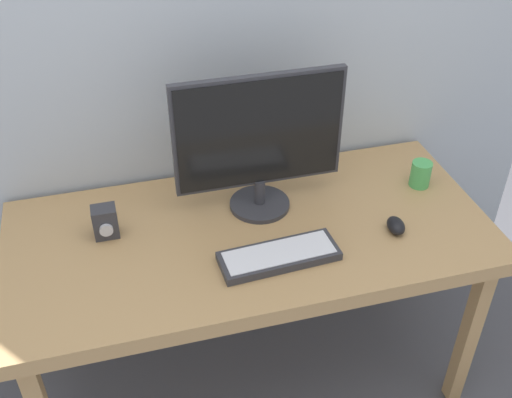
% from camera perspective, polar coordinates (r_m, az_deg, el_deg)
% --- Properties ---
extents(ground_plane, '(6.00, 6.00, 0.00)m').
position_cam_1_polar(ground_plane, '(2.50, -0.43, -15.89)').
color(ground_plane, '#4C4C51').
extents(desk, '(1.55, 0.72, 0.73)m').
position_cam_1_polar(desk, '(2.02, -0.52, -4.29)').
color(desk, tan).
rests_on(desk, ground_plane).
extents(monitor, '(0.55, 0.20, 0.48)m').
position_cam_1_polar(monitor, '(1.94, 0.30, 5.49)').
color(monitor, '#333338').
rests_on(monitor, desk).
extents(keyboard_primary, '(0.37, 0.15, 0.03)m').
position_cam_1_polar(keyboard_primary, '(1.86, 2.15, -5.30)').
color(keyboard_primary, '#333338').
rests_on(keyboard_primary, desk).
extents(mouse, '(0.06, 0.09, 0.04)m').
position_cam_1_polar(mouse, '(2.01, 12.87, -2.42)').
color(mouse, black).
rests_on(mouse, desk).
extents(audio_controller, '(0.08, 0.07, 0.11)m').
position_cam_1_polar(audio_controller, '(1.98, -13.83, -2.09)').
color(audio_controller, '#333338').
rests_on(audio_controller, desk).
extents(coffee_mug, '(0.07, 0.07, 0.09)m').
position_cam_1_polar(coffee_mug, '(2.22, 15.05, 2.26)').
color(coffee_mug, '#4CB259').
rests_on(coffee_mug, desk).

